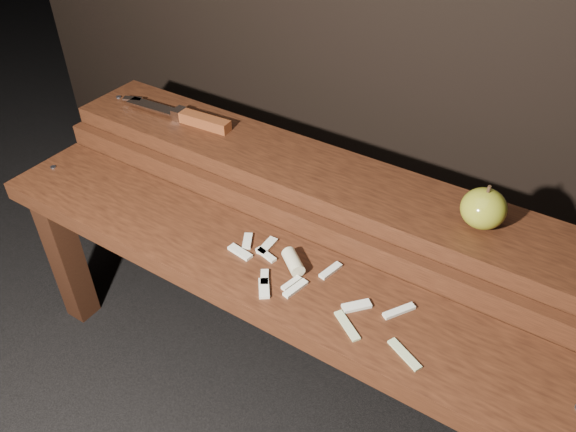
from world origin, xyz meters
The scene contains 6 objects.
ground centered at (0.00, 0.00, 0.00)m, with size 60.00×60.00×0.00m, color black.
bench_front_tier centered at (0.00, -0.06, 0.35)m, with size 1.20×0.20×0.42m.
bench_rear_tier centered at (0.00, 0.17, 0.41)m, with size 1.20×0.21×0.50m.
apple centered at (0.33, 0.17, 0.54)m, with size 0.08×0.08×0.08m.
knife centered at (-0.33, 0.17, 0.51)m, with size 0.30×0.05×0.03m.
apple_scraps centered at (0.09, -0.04, 0.43)m, with size 0.41×0.15×0.03m.
Camera 1 is at (0.46, -0.65, 1.13)m, focal length 35.00 mm.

